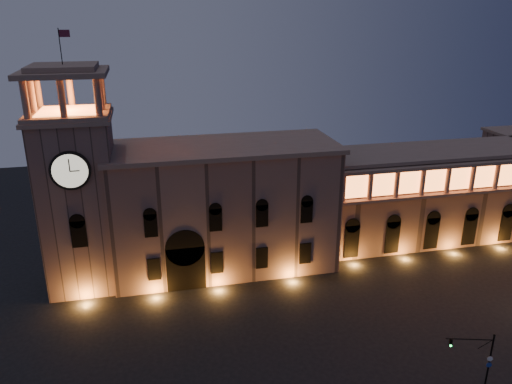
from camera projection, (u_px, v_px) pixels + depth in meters
ground at (279, 359)px, 51.97m from camera, size 160.00×160.00×0.00m
government_building at (223, 207)px, 68.70m from camera, size 30.80×12.80×17.60m
clock_tower at (79, 194)px, 62.71m from camera, size 9.80×9.80×32.40m
colonnade_wing at (436, 193)px, 78.13m from camera, size 40.60×11.50×14.50m
traffic_light at (481, 361)px, 46.64m from camera, size 4.44×1.48×6.29m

